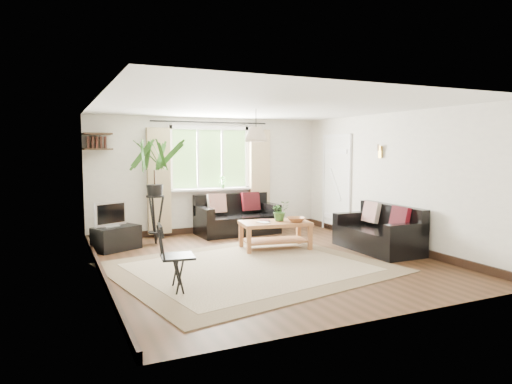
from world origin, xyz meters
name	(u,v)px	position (x,y,z in m)	size (l,w,h in m)	color
floor	(266,260)	(0.00, 0.00, 0.00)	(5.50, 5.50, 0.00)	black
ceiling	(267,107)	(0.00, 0.00, 2.40)	(5.50, 5.50, 0.00)	white
wall_back	(210,175)	(0.00, 2.75, 1.20)	(5.00, 0.02, 2.40)	white
wall_front	(385,204)	(0.00, -2.75, 1.20)	(5.00, 0.02, 2.40)	white
wall_left	(98,191)	(-2.50, 0.00, 1.20)	(0.02, 5.50, 2.40)	white
wall_right	(393,180)	(2.50, 0.00, 1.20)	(0.02, 5.50, 2.40)	white
rug	(250,267)	(-0.43, -0.32, 0.01)	(3.75, 3.21, 0.02)	beige
window	(210,159)	(0.00, 2.71, 1.55)	(2.50, 0.16, 2.16)	white
door	(336,185)	(2.47, 1.70, 1.00)	(0.06, 0.96, 2.06)	silver
corner_shelf	(97,141)	(-2.25, 2.50, 1.89)	(0.50, 0.50, 0.34)	black
pendant_lamp	(256,131)	(0.00, 0.40, 2.05)	(0.36, 0.36, 0.54)	beige
wall_sconce	(379,150)	(2.43, 0.30, 1.74)	(0.12, 0.12, 0.28)	beige
sofa_back	(237,215)	(0.43, 2.28, 0.39)	(1.65, 0.82, 0.78)	black
sofa_right	(377,229)	(2.04, -0.18, 0.37)	(0.79, 1.59, 0.75)	black
coffee_table	(275,235)	(0.49, 0.66, 0.24)	(1.19, 0.65, 0.49)	brown
table_plant	(280,211)	(0.60, 0.70, 0.67)	(0.32, 0.28, 0.36)	#305A24
bowl	(296,219)	(0.81, 0.50, 0.53)	(0.31, 0.31, 0.08)	#A36338
book_a	(260,223)	(0.17, 0.60, 0.50)	(0.16, 0.21, 0.02)	white
book_b	(260,220)	(0.27, 0.83, 0.50)	(0.17, 0.23, 0.02)	#5C2B25
tv_stand	(116,238)	(-2.06, 1.75, 0.21)	(0.77, 0.43, 0.41)	black
tv	(110,214)	(-2.14, 1.75, 0.64)	(0.59, 0.20, 0.45)	#A5A5AA
palm_stand	(155,192)	(-1.32, 1.99, 0.97)	(0.76, 0.76, 1.94)	black
folding_chair	(178,258)	(-1.68, -0.96, 0.42)	(0.44, 0.44, 0.84)	black
sill_plant	(223,182)	(0.25, 2.63, 1.06)	(0.14, 0.10, 0.27)	#2D6023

